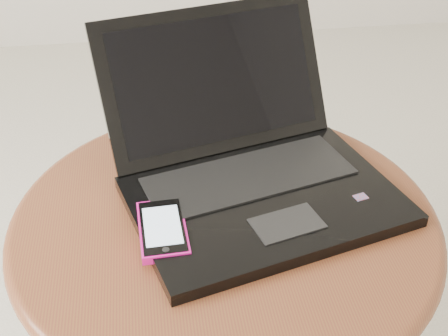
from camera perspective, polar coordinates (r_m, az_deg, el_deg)
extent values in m
cylinder|color=#572610|center=(1.08, 0.07, -15.00)|extent=(0.10, 0.10, 0.46)
cylinder|color=brown|center=(0.91, 0.08, -4.98)|extent=(0.62, 0.62, 0.03)
torus|color=brown|center=(0.91, 0.08, -4.98)|extent=(0.66, 0.66, 0.03)
cube|color=black|center=(0.91, 3.94, -3.22)|extent=(0.46, 0.37, 0.02)
cube|color=black|center=(0.94, 2.47, -0.76)|extent=(0.35, 0.20, 0.00)
cube|color=black|center=(0.85, 6.14, -5.35)|extent=(0.11, 0.08, 0.00)
cube|color=red|center=(0.92, 13.10, -2.75)|extent=(0.02, 0.02, 0.00)
cube|color=black|center=(0.99, -0.82, 8.55)|extent=(0.40, 0.21, 0.22)
cube|color=black|center=(0.99, -0.72, 8.56)|extent=(0.36, 0.18, 0.18)
cube|color=black|center=(0.89, -5.52, -4.74)|extent=(0.09, 0.13, 0.01)
cube|color=#BF0B54|center=(0.92, -6.72, -2.64)|extent=(0.06, 0.02, 0.00)
cube|color=#FD15A1|center=(0.85, -5.97, -5.95)|extent=(0.07, 0.13, 0.01)
cube|color=black|center=(0.84, -6.00, -5.59)|extent=(0.06, 0.12, 0.00)
cube|color=silver|center=(0.84, -6.01, -5.54)|extent=(0.05, 0.09, 0.00)
cylinder|color=black|center=(0.80, -5.65, -7.87)|extent=(0.01, 0.01, 0.00)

